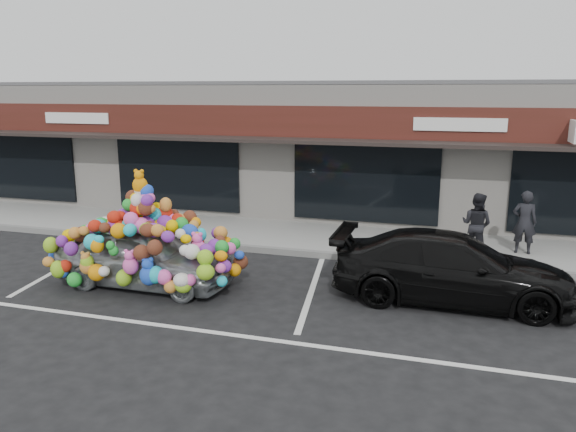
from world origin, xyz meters
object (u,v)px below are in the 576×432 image
(pedestrian_a, at_px, (524,222))
(toy_car, at_px, (144,249))
(pedestrian_b, at_px, (476,224))
(black_sedan, at_px, (452,268))

(pedestrian_a, bearing_deg, toy_car, 34.00)
(pedestrian_b, bearing_deg, toy_car, 55.34)
(pedestrian_a, bearing_deg, pedestrian_b, 30.49)
(toy_car, distance_m, pedestrian_b, 7.71)
(black_sedan, bearing_deg, toy_car, 98.56)
(toy_car, height_order, pedestrian_b, toy_car)
(toy_car, bearing_deg, black_sedan, -80.44)
(toy_car, relative_size, pedestrian_a, 2.64)
(pedestrian_b, bearing_deg, black_sedan, 105.86)
(toy_car, relative_size, black_sedan, 0.88)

